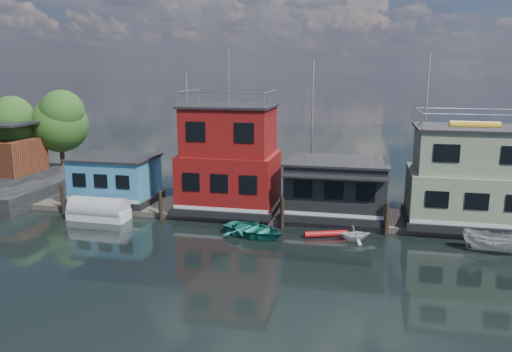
% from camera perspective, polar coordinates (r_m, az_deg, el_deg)
% --- Properties ---
extents(ground, '(160.00, 160.00, 0.00)m').
position_cam_1_polar(ground, '(26.02, 8.44, -12.59)').
color(ground, black).
rests_on(ground, ground).
extents(dock, '(48.00, 5.00, 0.40)m').
position_cam_1_polar(dock, '(37.20, 9.81, -4.67)').
color(dock, '#595147').
rests_on(dock, ground).
extents(houseboat_blue, '(6.40, 4.90, 3.66)m').
position_cam_1_polar(houseboat_blue, '(41.47, -15.75, -0.36)').
color(houseboat_blue, black).
rests_on(houseboat_blue, dock).
extents(houseboat_red, '(7.40, 5.90, 11.86)m').
position_cam_1_polar(houseboat_red, '(37.58, -3.02, 1.78)').
color(houseboat_red, black).
rests_on(houseboat_red, dock).
extents(houseboat_dark, '(7.40, 6.10, 4.06)m').
position_cam_1_polar(houseboat_dark, '(36.63, 9.15, -1.32)').
color(houseboat_dark, black).
rests_on(houseboat_dark, dock).
extents(houseboat_green, '(8.40, 5.90, 7.03)m').
position_cam_1_polar(houseboat_green, '(37.05, 23.24, -0.21)').
color(houseboat_green, black).
rests_on(houseboat_green, dock).
extents(pilings, '(42.28, 0.28, 2.20)m').
position_cam_1_polar(pilings, '(34.28, 9.07, -4.53)').
color(pilings, '#2D2116').
rests_on(pilings, ground).
extents(background_masts, '(36.40, 0.16, 12.00)m').
position_cam_1_polar(background_masts, '(42.10, 16.98, 4.38)').
color(background_masts, silver).
rests_on(background_masts, ground).
extents(shore, '(12.40, 15.72, 8.24)m').
position_cam_1_polar(shore, '(51.38, -26.37, 2.75)').
color(shore, black).
rests_on(shore, ground).
extents(dinghy_white, '(2.44, 2.27, 1.06)m').
position_cam_1_polar(dinghy_white, '(32.70, 11.20, -6.48)').
color(dinghy_white, silver).
rests_on(dinghy_white, ground).
extents(tarp_runabout, '(4.49, 1.92, 1.80)m').
position_cam_1_polar(tarp_runabout, '(38.42, -17.53, -3.80)').
color(tarp_runabout, silver).
rests_on(tarp_runabout, ground).
extents(red_kayak, '(2.82, 1.37, 0.42)m').
position_cam_1_polar(red_kayak, '(33.35, 7.99, -6.57)').
color(red_kayak, '#B41315').
rests_on(red_kayak, ground).
extents(motorboat, '(3.83, 2.17, 1.39)m').
position_cam_1_polar(motorboat, '(33.34, 25.59, -6.80)').
color(motorboat, beige).
rests_on(motorboat, ground).
extents(dinghy_teal, '(5.16, 4.47, 0.90)m').
position_cam_1_polar(dinghy_teal, '(33.07, -0.26, -6.17)').
color(dinghy_teal, '#238375').
rests_on(dinghy_teal, ground).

